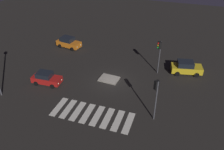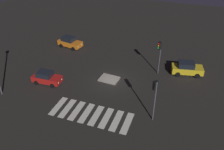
% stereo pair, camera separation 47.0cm
% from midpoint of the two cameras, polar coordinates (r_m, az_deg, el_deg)
% --- Properties ---
extents(ground_plane, '(80.00, 80.00, 0.00)m').
position_cam_midpoint_polar(ground_plane, '(30.50, 0.44, -1.58)').
color(ground_plane, black).
extents(traffic_island, '(2.61, 2.04, 0.18)m').
position_cam_midpoint_polar(traffic_island, '(30.83, -0.26, -0.97)').
color(traffic_island, gray).
rests_on(traffic_island, ground).
extents(car_red, '(3.79, 1.89, 1.62)m').
position_cam_midpoint_polar(car_red, '(30.91, -15.18, -0.60)').
color(car_red, red).
rests_on(car_red, ground).
extents(car_yellow, '(4.33, 2.55, 1.79)m').
position_cam_midpoint_polar(car_yellow, '(33.25, 18.09, 1.57)').
color(car_yellow, gold).
rests_on(car_yellow, ground).
extents(car_orange, '(4.21, 2.40, 1.76)m').
position_cam_midpoint_polar(car_orange, '(39.60, -9.86, 7.86)').
color(car_orange, orange).
rests_on(car_orange, ground).
extents(traffic_light_east, '(0.53, 0.54, 4.73)m').
position_cam_midpoint_polar(traffic_light_east, '(23.20, 10.94, -3.89)').
color(traffic_light_east, '#47474C').
rests_on(traffic_light_east, ground).
extents(traffic_light_north, '(0.53, 0.54, 4.67)m').
position_cam_midpoint_polar(traffic_light_north, '(31.06, 11.89, 5.89)').
color(traffic_light_north, '#47474C').
rests_on(traffic_light_north, ground).
extents(crosswalk_near, '(8.75, 3.20, 0.02)m').
position_cam_midpoint_polar(crosswalk_near, '(25.65, -4.54, -9.46)').
color(crosswalk_near, silver).
rests_on(crosswalk_near, ground).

